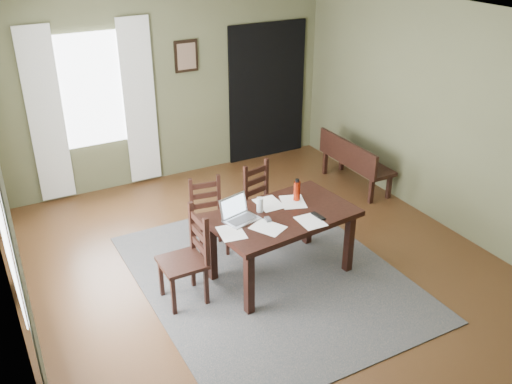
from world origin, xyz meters
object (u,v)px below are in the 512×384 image
chair_back_left (209,217)px  laptop (238,214)px  chair_back_right (263,201)px  dining_table (282,221)px  chair_end (187,258)px  water_bottle (297,191)px  bench (353,159)px

chair_back_left → laptop: 0.83m
chair_back_right → dining_table: bearing=-120.7°
chair_back_left → chair_back_right: 0.72m
dining_table → chair_end: bearing=169.5°
chair_back_left → dining_table: bearing=-52.9°
chair_end → dining_table: bearing=85.6°
chair_back_left → water_bottle: bearing=-33.0°
chair_back_left → laptop: size_ratio=2.21×
bench → laptop: 2.82m
laptop → dining_table: bearing=-29.2°
chair_back_left → chair_back_right: (0.72, 0.01, 0.02)m
laptop → water_bottle: bearing=-9.8°
water_bottle → chair_end: bearing=-175.8°
chair_back_right → water_bottle: bearing=-101.1°
chair_end → water_bottle: water_bottle is taller
dining_table → chair_back_left: bearing=112.9°
chair_end → water_bottle: 1.39m
dining_table → bench: size_ratio=1.26×
chair_back_right → water_bottle: water_bottle is taller
water_bottle → chair_back_left: bearing=138.7°
chair_back_left → water_bottle: water_bottle is taller
chair_end → water_bottle: bearing=94.4°
chair_back_right → laptop: 1.09m
bench → chair_end: bearing=113.4°
dining_table → chair_back_left: size_ratio=1.82×
dining_table → water_bottle: size_ratio=6.32×
chair_back_right → bench: 1.85m
dining_table → water_bottle: bearing=25.9°
laptop → water_bottle: 0.75m
dining_table → laptop: (-0.45, 0.12, 0.15)m
chair_back_left → bench: 2.55m
chair_end → chair_back_right: 1.51m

